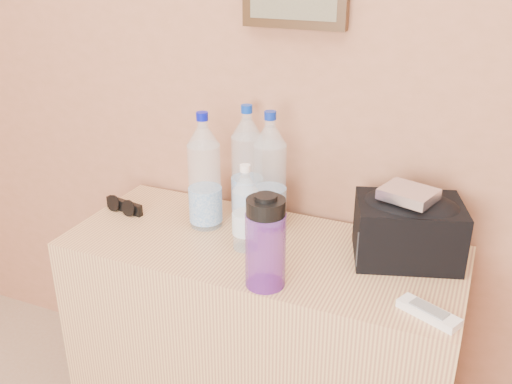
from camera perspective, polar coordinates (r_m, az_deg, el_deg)
dresser at (r=1.83m, az=0.45°, el=-15.05°), size 1.13×0.47×0.70m
pet_large_a at (r=1.68m, az=-5.17°, el=1.48°), size 0.10×0.10×0.35m
pet_large_b at (r=1.67m, az=1.37°, el=1.49°), size 0.10×0.10×0.36m
pet_large_c at (r=1.75m, az=-0.90°, el=2.46°), size 0.10×0.10×0.35m
pet_small at (r=1.57m, az=-1.05°, el=-2.05°), size 0.07×0.07×0.25m
nalgene_bottle at (r=1.39m, az=0.96°, el=-5.00°), size 0.10×0.10×0.25m
sunglasses at (r=1.87m, az=-13.02°, el=-1.37°), size 0.15×0.08×0.04m
ac_remote at (r=1.40m, az=16.87°, el=-11.49°), size 0.15×0.10×0.02m
toiletry_bag at (r=1.58m, az=14.97°, el=-3.42°), size 0.32×0.27×0.19m
foil_packet at (r=1.51m, az=15.01°, el=-0.19°), size 0.16×0.14×0.03m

